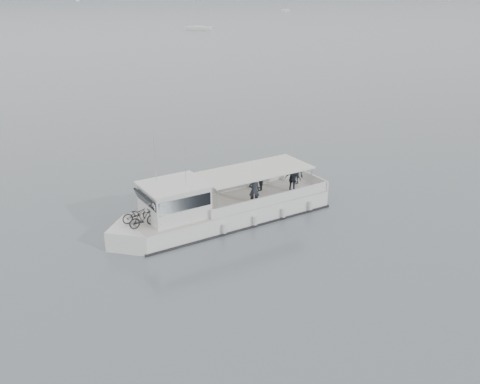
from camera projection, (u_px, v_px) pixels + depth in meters
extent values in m
plane|color=#525C60|center=(229.00, 236.00, 27.91)|extent=(1400.00, 1400.00, 0.00)
cube|color=white|center=(231.00, 212.00, 29.60)|extent=(11.70, 6.46, 1.23)
cube|color=white|center=(135.00, 237.00, 26.82)|extent=(2.91, 2.91, 1.23)
cube|color=beige|center=(231.00, 202.00, 29.37)|extent=(11.70, 6.46, 0.06)
cube|color=black|center=(231.00, 219.00, 29.75)|extent=(11.92, 6.63, 0.17)
cube|color=white|center=(243.00, 184.00, 31.25)|extent=(7.19, 2.49, 0.57)
cube|color=white|center=(272.00, 200.00, 28.96)|extent=(7.19, 2.49, 0.57)
cube|color=white|center=(311.00, 178.00, 32.03)|extent=(1.05, 2.90, 0.57)
cube|color=white|center=(174.00, 201.00, 27.39)|extent=(3.67, 3.38, 1.70)
cube|color=black|center=(148.00, 204.00, 26.62)|extent=(1.25, 2.41, 1.09)
cube|color=black|center=(174.00, 196.00, 27.28)|extent=(3.51, 3.35, 0.66)
cube|color=white|center=(174.00, 184.00, 27.05)|extent=(3.91, 3.62, 0.09)
cube|color=silver|center=(254.00, 171.00, 29.53)|extent=(6.99, 4.72, 0.08)
cylinder|color=silver|center=(219.00, 203.00, 27.30)|extent=(0.07, 0.07, 1.56)
cylinder|color=silver|center=(195.00, 187.00, 29.38)|extent=(0.07, 0.07, 1.56)
cylinder|color=silver|center=(312.00, 181.00, 30.27)|extent=(0.07, 0.07, 1.56)
cylinder|color=silver|center=(284.00, 168.00, 32.35)|extent=(0.07, 0.07, 1.56)
cylinder|color=silver|center=(155.00, 159.00, 26.98)|extent=(0.04, 0.04, 2.45)
cylinder|color=silver|center=(185.00, 167.00, 26.33)|extent=(0.04, 0.04, 2.08)
cylinder|color=silver|center=(224.00, 229.00, 27.58)|extent=(0.29, 0.29, 0.47)
cylinder|color=silver|center=(255.00, 220.00, 28.51)|extent=(0.29, 0.29, 0.47)
cylinder|color=silver|center=(283.00, 213.00, 29.44)|extent=(0.29, 0.29, 0.47)
cylinder|color=silver|center=(310.00, 206.00, 30.37)|extent=(0.29, 0.29, 0.47)
imported|color=black|center=(138.00, 214.00, 26.92)|extent=(1.71, 1.05, 0.85)
imported|color=black|center=(143.00, 219.00, 26.31)|extent=(1.55, 0.87, 0.90)
imported|color=#22252D|center=(254.00, 190.00, 28.87)|extent=(0.65, 0.51, 1.59)
imported|color=#22252D|center=(259.00, 178.00, 30.71)|extent=(0.77, 0.89, 1.59)
imported|color=#22252D|center=(293.00, 179.00, 30.49)|extent=(0.99, 0.83, 1.59)
imported|color=#22252D|center=(296.00, 171.00, 31.69)|extent=(1.06, 1.18, 1.59)
cube|color=white|center=(285.00, 11.00, 208.60)|extent=(4.91, 5.19, 0.75)
cube|color=white|center=(285.00, 10.00, 208.48)|extent=(2.40, 2.43, 0.45)
cylinder|color=silver|center=(285.00, 2.00, 207.37)|extent=(0.08, 0.08, 5.96)
cube|color=white|center=(199.00, 28.00, 137.55)|extent=(6.88, 5.45, 0.75)
cube|color=white|center=(199.00, 27.00, 137.43)|extent=(3.01, 2.87, 0.45)
cylinder|color=silver|center=(198.00, 12.00, 136.05)|extent=(0.08, 0.08, 7.44)
cube|color=white|center=(445.00, 0.00, 311.96)|extent=(4.89, 7.03, 0.75)
cube|color=white|center=(78.00, 0.00, 300.70)|extent=(2.29, 6.60, 0.75)
cube|color=white|center=(77.00, 0.00, 300.58)|extent=(1.90, 2.34, 0.45)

